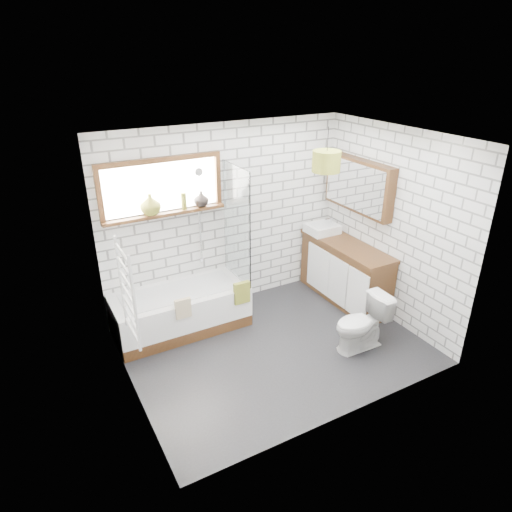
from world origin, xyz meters
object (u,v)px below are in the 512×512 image
pendant (326,161)px  basin (322,228)px  bathtub (181,310)px  vanity (345,272)px  toilet (361,324)px

pendant → basin: bearing=52.2°
bathtub → basin: bearing=2.5°
pendant → vanity: bearing=14.7°
toilet → pendant: 1.97m
toilet → basin: bearing=163.3°
basin → pendant: size_ratio=1.26×
vanity → basin: basin is taller
vanity → toilet: bearing=-118.8°
bathtub → pendant: pendant is taller
basin → toilet: (-0.50, -1.53, -0.59)m
pendant → bathtub: bearing=162.5°
vanity → basin: 0.71m
bathtub → toilet: (1.74, -1.43, 0.07)m
basin → bathtub: bearing=-177.5°
bathtub → basin: basin is taller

